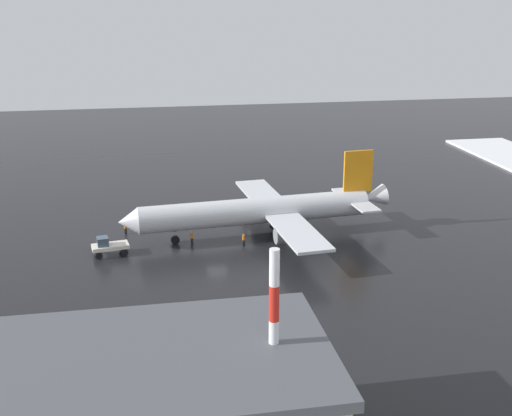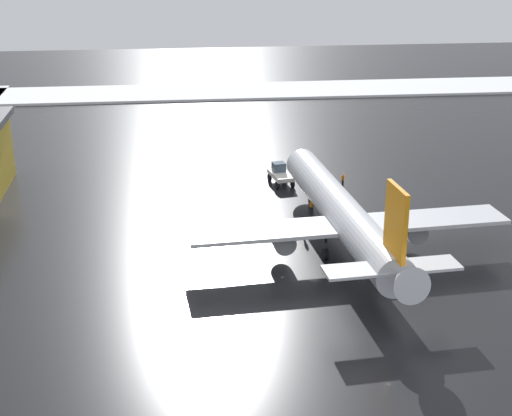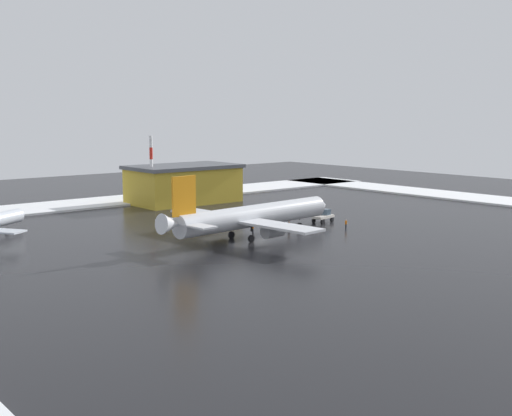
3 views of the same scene
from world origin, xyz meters
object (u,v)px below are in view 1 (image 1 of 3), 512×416
object	(u,v)px
antenna_mast	(274,354)
cargo_hangar	(151,411)
pushback_tug	(108,246)
ground_crew_by_nose_gear	(125,227)
airplane_far_rear	(262,210)
ground_crew_near_tug	(244,239)
ground_crew_beside_wing	(192,237)

from	to	relation	value
antenna_mast	cargo_hangar	distance (m)	9.28
cargo_hangar	antenna_mast	bearing A→B (deg)	0.55
pushback_tug	ground_crew_by_nose_gear	size ratio (longest dim) A/B	2.87
ground_crew_by_nose_gear	airplane_far_rear	bearing A→B (deg)	-122.48
ground_crew_by_nose_gear	pushback_tug	bearing A→B (deg)	144.63
airplane_far_rear	cargo_hangar	world-z (taller)	airplane_far_rear
pushback_tug	ground_crew_near_tug	bearing A→B (deg)	170.34
pushback_tug	antenna_mast	bearing A→B (deg)	98.40
antenna_mast	ground_crew_by_nose_gear	bearing A→B (deg)	103.10
ground_crew_by_nose_gear	cargo_hangar	bearing A→B (deg)	162.97
ground_crew_beside_wing	cargo_hangar	xyz separation A→B (m)	(-6.31, -42.40, 3.47)
airplane_far_rear	ground_crew_beside_wing	world-z (taller)	airplane_far_rear
ground_crew_by_nose_gear	ground_crew_near_tug	bearing A→B (deg)	-135.69
cargo_hangar	ground_crew_beside_wing	bearing A→B (deg)	81.30
ground_crew_near_tug	ground_crew_beside_wing	bearing A→B (deg)	-124.65
cargo_hangar	airplane_far_rear	bearing A→B (deg)	69.52
pushback_tug	ground_crew_beside_wing	world-z (taller)	pushback_tug
airplane_far_rear	antenna_mast	size ratio (longest dim) A/B	2.41
ground_crew_near_tug	ground_crew_by_nose_gear	bearing A→B (deg)	-134.09
airplane_far_rear	ground_crew_near_tug	bearing A→B (deg)	41.97
ground_crew_by_nose_gear	cargo_hangar	size ratio (longest dim) A/B	0.07
airplane_far_rear	antenna_mast	xyz separation A→B (m)	(-7.53, -43.67, 4.15)
ground_crew_beside_wing	ground_crew_near_tug	bearing A→B (deg)	-78.39
pushback_tug	antenna_mast	size ratio (longest dim) A/B	0.31
ground_crew_by_nose_gear	cargo_hangar	xyz separation A→B (m)	(2.51, -47.91, 3.47)
airplane_far_rear	ground_crew_near_tug	size ratio (longest dim) A/B	22.22
ground_crew_near_tug	ground_crew_beside_wing	xyz separation A→B (m)	(-6.69, 1.95, 0.00)
pushback_tug	ground_crew_by_nose_gear	world-z (taller)	pushback_tug
ground_crew_by_nose_gear	cargo_hangar	distance (m)	48.10
airplane_far_rear	ground_crew_near_tug	distance (m)	5.35
airplane_far_rear	pushback_tug	size ratio (longest dim) A/B	7.75
ground_crew_near_tug	pushback_tug	bearing A→B (deg)	-108.39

